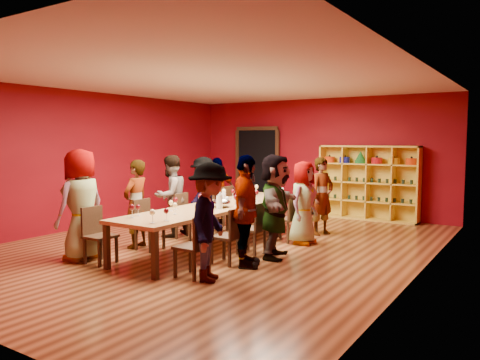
# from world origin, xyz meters

# --- Properties ---
(room_shell) EXTENTS (7.10, 9.10, 3.04)m
(room_shell) POSITION_xyz_m (0.00, 0.00, 1.50)
(room_shell) COLOR #5C3018
(room_shell) RESTS_ON ground
(tasting_table) EXTENTS (1.10, 4.50, 0.75)m
(tasting_table) POSITION_xyz_m (0.00, 0.00, 0.70)
(tasting_table) COLOR tan
(tasting_table) RESTS_ON ground
(doorway) EXTENTS (1.40, 0.17, 2.30)m
(doorway) POSITION_xyz_m (-1.80, 4.43, 1.12)
(doorway) COLOR black
(doorway) RESTS_ON ground
(shelving_unit) EXTENTS (2.40, 0.40, 1.80)m
(shelving_unit) POSITION_xyz_m (1.40, 4.32, 0.98)
(shelving_unit) COLOR gold
(shelving_unit) RESTS_ON ground
(chair_person_left_0) EXTENTS (0.42, 0.42, 0.89)m
(chair_person_left_0) POSITION_xyz_m (-0.91, -2.00, 0.50)
(chair_person_left_0) COLOR black
(chair_person_left_0) RESTS_ON ground
(person_left_0) EXTENTS (0.52, 0.90, 1.80)m
(person_left_0) POSITION_xyz_m (-1.27, -2.00, 0.90)
(person_left_0) COLOR #161A3D
(person_left_0) RESTS_ON ground
(chair_person_left_1) EXTENTS (0.42, 0.42, 0.89)m
(chair_person_left_1) POSITION_xyz_m (-0.91, -0.90, 0.50)
(chair_person_left_1) COLOR black
(chair_person_left_1) RESTS_ON ground
(person_left_1) EXTENTS (0.49, 0.63, 1.59)m
(person_left_1) POSITION_xyz_m (-1.16, -0.90, 0.79)
(person_left_1) COLOR #5E86C3
(person_left_1) RESTS_ON ground
(chair_person_left_2) EXTENTS (0.42, 0.42, 0.89)m
(chair_person_left_2) POSITION_xyz_m (-0.91, 0.17, 0.50)
(chair_person_left_2) COLOR black
(chair_person_left_2) RESTS_ON ground
(person_left_2) EXTENTS (0.47, 0.81, 1.63)m
(person_left_2) POSITION_xyz_m (-1.29, 0.17, 0.82)
(person_left_2) COLOR #46464B
(person_left_2) RESTS_ON ground
(chair_person_left_3) EXTENTS (0.42, 0.42, 0.89)m
(chair_person_left_3) POSITION_xyz_m (-0.91, 1.08, 0.50)
(chair_person_left_3) COLOR black
(chair_person_left_3) RESTS_ON ground
(person_left_3) EXTENTS (0.61, 1.08, 1.58)m
(person_left_3) POSITION_xyz_m (-1.16, 1.08, 0.79)
(person_left_3) COLOR #D08C9A
(person_left_3) RESTS_ON ground
(chair_person_left_4) EXTENTS (0.42, 0.42, 0.89)m
(chair_person_left_4) POSITION_xyz_m (-0.91, 1.77, 0.50)
(chair_person_left_4) COLOR black
(chair_person_left_4) RESTS_ON ground
(person_left_4) EXTENTS (0.71, 0.99, 1.54)m
(person_left_4) POSITION_xyz_m (-1.27, 1.77, 0.77)
(person_left_4) COLOR #5E83C1
(person_left_4) RESTS_ON ground
(chair_person_right_0) EXTENTS (0.42, 0.42, 0.89)m
(chair_person_right_0) POSITION_xyz_m (0.91, -1.77, 0.50)
(chair_person_right_0) COLOR black
(chair_person_right_0) RESTS_ON ground
(person_right_0) EXTENTS (0.82, 1.15, 1.64)m
(person_right_0) POSITION_xyz_m (1.15, -1.77, 0.82)
(person_right_0) COLOR #4F4F54
(person_right_0) RESTS_ON ground
(chair_person_right_1) EXTENTS (0.42, 0.42, 0.89)m
(chair_person_right_1) POSITION_xyz_m (0.91, -0.92, 0.50)
(chair_person_right_1) COLOR black
(chair_person_right_1) RESTS_ON ground
(person_right_1) EXTENTS (0.84, 1.11, 1.72)m
(person_right_1) POSITION_xyz_m (1.19, -0.92, 0.86)
(person_right_1) COLOR white
(person_right_1) RESTS_ON ground
(chair_person_right_2) EXTENTS (0.42, 0.42, 0.89)m
(chair_person_right_2) POSITION_xyz_m (0.91, -0.18, 0.50)
(chair_person_right_2) COLOR black
(chair_person_right_2) RESTS_ON ground
(person_right_2) EXTENTS (0.94, 1.65, 1.71)m
(person_right_2) POSITION_xyz_m (1.29, -0.18, 0.86)
(person_right_2) COLOR white
(person_right_2) RESTS_ON ground
(chair_person_right_3) EXTENTS (0.42, 0.42, 0.89)m
(chair_person_right_3) POSITION_xyz_m (0.91, 1.02, 0.50)
(chair_person_right_3) COLOR black
(chair_person_right_3) RESTS_ON ground
(person_right_3) EXTENTS (0.43, 0.77, 1.55)m
(person_right_3) POSITION_xyz_m (1.23, 1.02, 0.77)
(person_right_3) COLOR silver
(person_right_3) RESTS_ON ground
(chair_person_right_4) EXTENTS (0.42, 0.42, 0.89)m
(chair_person_right_4) POSITION_xyz_m (0.91, 2.00, 0.50)
(chair_person_right_4) COLOR black
(chair_person_right_4) RESTS_ON ground
(person_right_4) EXTENTS (0.59, 0.68, 1.58)m
(person_right_4) POSITION_xyz_m (1.19, 2.00, 0.79)
(person_right_4) COLOR #C88694
(person_right_4) RESTS_ON ground
(wine_glass_0) EXTENTS (0.08, 0.08, 0.20)m
(wine_glass_0) POSITION_xyz_m (-0.33, -0.10, 0.90)
(wine_glass_0) COLOR white
(wine_glass_0) RESTS_ON tasting_table
(wine_glass_1) EXTENTS (0.08, 0.08, 0.20)m
(wine_glass_1) POSITION_xyz_m (-0.28, 0.91, 0.89)
(wine_glass_1) COLOR white
(wine_glass_1) RESTS_ON tasting_table
(wine_glass_2) EXTENTS (0.08, 0.08, 0.20)m
(wine_glass_2) POSITION_xyz_m (0.15, 0.41, 0.90)
(wine_glass_2) COLOR white
(wine_glass_2) RESTS_ON tasting_table
(wine_glass_3) EXTENTS (0.07, 0.07, 0.18)m
(wine_glass_3) POSITION_xyz_m (0.31, -0.75, 0.88)
(wine_glass_3) COLOR white
(wine_glass_3) RESTS_ON tasting_table
(wine_glass_4) EXTENTS (0.09, 0.09, 0.21)m
(wine_glass_4) POSITION_xyz_m (-0.31, 1.74, 0.91)
(wine_glass_4) COLOR white
(wine_glass_4) RESTS_ON tasting_table
(wine_glass_5) EXTENTS (0.08, 0.08, 0.20)m
(wine_glass_5) POSITION_xyz_m (-0.33, 1.92, 0.90)
(wine_glass_5) COLOR white
(wine_glass_5) RESTS_ON tasting_table
(wine_glass_6) EXTENTS (0.08, 0.08, 0.20)m
(wine_glass_6) POSITION_xyz_m (-0.36, 0.08, 0.89)
(wine_glass_6) COLOR white
(wine_glass_6) RESTS_ON tasting_table
(wine_glass_7) EXTENTS (0.08, 0.08, 0.19)m
(wine_glass_7) POSITION_xyz_m (0.28, 1.73, 0.89)
(wine_glass_7) COLOR white
(wine_glass_7) RESTS_ON tasting_table
(wine_glass_8) EXTENTS (0.07, 0.07, 0.18)m
(wine_glass_8) POSITION_xyz_m (-0.36, -1.64, 0.88)
(wine_glass_8) COLOR white
(wine_glass_8) RESTS_ON tasting_table
(wine_glass_9) EXTENTS (0.07, 0.07, 0.18)m
(wine_glass_9) POSITION_xyz_m (0.31, 1.91, 0.88)
(wine_glass_9) COLOR white
(wine_glass_9) RESTS_ON tasting_table
(wine_glass_10) EXTENTS (0.08, 0.08, 0.19)m
(wine_glass_10) POSITION_xyz_m (0.32, -1.74, 0.89)
(wine_glass_10) COLOR white
(wine_glass_10) RESTS_ON tasting_table
(wine_glass_11) EXTENTS (0.08, 0.08, 0.19)m
(wine_glass_11) POSITION_xyz_m (0.03, -1.22, 0.89)
(wine_glass_11) COLOR white
(wine_glass_11) RESTS_ON tasting_table
(wine_glass_12) EXTENTS (0.07, 0.07, 0.19)m
(wine_glass_12) POSITION_xyz_m (-0.10, -0.40, 0.88)
(wine_glass_12) COLOR white
(wine_glass_12) RESTS_ON tasting_table
(wine_glass_13) EXTENTS (0.08, 0.08, 0.21)m
(wine_glass_13) POSITION_xyz_m (-0.16, 1.25, 0.90)
(wine_glass_13) COLOR white
(wine_glass_13) RESTS_ON tasting_table
(wine_glass_14) EXTENTS (0.09, 0.09, 0.22)m
(wine_glass_14) POSITION_xyz_m (0.26, 0.91, 0.91)
(wine_glass_14) COLOR white
(wine_glass_14) RESTS_ON tasting_table
(wine_glass_15) EXTENTS (0.09, 0.09, 0.21)m
(wine_glass_15) POSITION_xyz_m (-0.38, 0.73, 0.91)
(wine_glass_15) COLOR white
(wine_glass_15) RESTS_ON tasting_table
(wine_glass_16) EXTENTS (0.08, 0.08, 0.19)m
(wine_glass_16) POSITION_xyz_m (0.29, -0.12, 0.89)
(wine_glass_16) COLOR white
(wine_glass_16) RESTS_ON tasting_table
(wine_glass_17) EXTENTS (0.07, 0.07, 0.18)m
(wine_glass_17) POSITION_xyz_m (-0.26, -0.98, 0.88)
(wine_glass_17) COLOR white
(wine_glass_17) RESTS_ON tasting_table
(wine_glass_18) EXTENTS (0.08, 0.08, 0.21)m
(wine_glass_18) POSITION_xyz_m (-0.31, -0.80, 0.90)
(wine_glass_18) COLOR white
(wine_glass_18) RESTS_ON tasting_table
(wine_glass_19) EXTENTS (0.08, 0.08, 0.19)m
(wine_glass_19) POSITION_xyz_m (0.31, 0.13, 0.89)
(wine_glass_19) COLOR white
(wine_glass_19) RESTS_ON tasting_table
(wine_glass_20) EXTENTS (0.08, 0.08, 0.19)m
(wine_glass_20) POSITION_xyz_m (0.36, -1.01, 0.89)
(wine_glass_20) COLOR white
(wine_glass_20) RESTS_ON tasting_table
(wine_glass_21) EXTENTS (0.08, 0.08, 0.20)m
(wine_glass_21) POSITION_xyz_m (0.28, -1.99, 0.90)
(wine_glass_21) COLOR white
(wine_glass_21) RESTS_ON tasting_table
(wine_glass_22) EXTENTS (0.09, 0.09, 0.22)m
(wine_glass_22) POSITION_xyz_m (0.31, 0.84, 0.91)
(wine_glass_22) COLOR white
(wine_glass_22) RESTS_ON tasting_table
(wine_glass_23) EXTENTS (0.09, 0.09, 0.21)m
(wine_glass_23) POSITION_xyz_m (-0.30, -1.82, 0.90)
(wine_glass_23) COLOR white
(wine_glass_23) RESTS_ON tasting_table
(spittoon_bowl) EXTENTS (0.33, 0.33, 0.18)m
(spittoon_bowl) POSITION_xyz_m (0.19, -0.16, 0.83)
(spittoon_bowl) COLOR #AEB1B5
(spittoon_bowl) RESTS_ON tasting_table
(carafe_a) EXTENTS (0.10, 0.10, 0.23)m
(carafe_a) POSITION_xyz_m (-0.07, 0.28, 0.85)
(carafe_a) COLOR white
(carafe_a) RESTS_ON tasting_table
(carafe_b) EXTENTS (0.14, 0.14, 0.29)m
(carafe_b) POSITION_xyz_m (0.27, -0.32, 0.88)
(carafe_b) COLOR white
(carafe_b) RESTS_ON tasting_table
(wine_bottle) EXTENTS (0.09, 0.09, 0.27)m
(wine_bottle) POSITION_xyz_m (0.26, 1.61, 0.85)
(wine_bottle) COLOR #153A1A
(wine_bottle) RESTS_ON tasting_table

